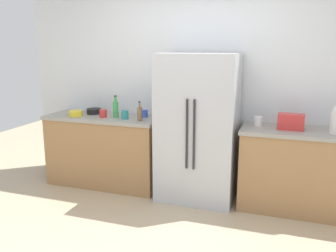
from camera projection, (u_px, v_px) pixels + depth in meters
The scene contains 14 objects.
ground_plane at pixel (149, 252), 3.18m from camera, with size 9.23×9.23×0.00m, color tan.
kitchen_back_panel at pixel (198, 81), 4.42m from camera, with size 4.62×0.10×2.71m, color silver.
counter_left at pixel (105, 150), 4.66m from camera, with size 1.49×0.60×0.91m.
counter_right at pixel (309, 171), 3.88m from camera, with size 1.49×0.60×0.91m.
refrigerator at pixel (198, 128), 4.15m from camera, with size 0.89×0.66×1.71m.
toaster at pixel (291, 122), 3.83m from camera, with size 0.27×0.16×0.17m, color red.
bottle_a at pixel (116, 109), 4.46m from camera, with size 0.07×0.07×0.28m.
bottle_b at pixel (140, 113), 4.26m from camera, with size 0.06×0.06×0.24m.
cup_a at pixel (258, 121), 4.00m from camera, with size 0.09×0.09×0.11m, color white.
cup_b at pixel (145, 114), 4.49m from camera, with size 0.07×0.07×0.09m, color blue.
cup_c at pixel (103, 113), 4.48m from camera, with size 0.09×0.09×0.10m, color red.
cup_d at pixel (125, 115), 4.37m from camera, with size 0.09×0.09×0.11m, color teal.
bowl_a at pixel (76, 113), 4.56m from camera, with size 0.17×0.17×0.07m, color yellow.
bowl_b at pixel (94, 111), 4.71m from camera, with size 0.19×0.19×0.07m, color black.
Camera 1 is at (1.08, -2.64, 1.80)m, focal length 38.30 mm.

